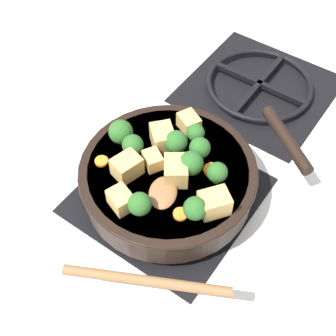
# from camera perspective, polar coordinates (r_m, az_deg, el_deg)

# --- Properties ---
(ground_plane) EXTENTS (2.40, 2.40, 0.00)m
(ground_plane) POSITION_cam_1_polar(r_m,az_deg,el_deg) (0.90, -0.00, -3.39)
(ground_plane) COLOR silver
(front_burner_grate) EXTENTS (0.31, 0.31, 0.03)m
(front_burner_grate) POSITION_cam_1_polar(r_m,az_deg,el_deg) (0.89, -0.00, -2.96)
(front_burner_grate) COLOR black
(front_burner_grate) RESTS_ON ground_plane
(rear_burner_grate) EXTENTS (0.31, 0.31, 0.03)m
(rear_burner_grate) POSITION_cam_1_polar(r_m,az_deg,el_deg) (1.10, 11.02, 9.74)
(rear_burner_grate) COLOR black
(rear_burner_grate) RESTS_ON ground_plane
(skillet_pan) EXTENTS (0.37, 0.41, 0.06)m
(skillet_pan) POSITION_cam_1_polar(r_m,az_deg,el_deg) (0.85, 0.13, -1.07)
(skillet_pan) COLOR black
(skillet_pan) RESTS_ON front_burner_grate
(wooden_spoon) EXTENTS (0.23, 0.25, 0.02)m
(wooden_spoon) POSITION_cam_1_polar(r_m,az_deg,el_deg) (0.74, -1.73, -8.95)
(wooden_spoon) COLOR brown
(wooden_spoon) RESTS_ON skillet_pan
(tofu_cube_center_large) EXTENTS (0.06, 0.06, 0.04)m
(tofu_cube_center_large) POSITION_cam_1_polar(r_m,az_deg,el_deg) (0.77, 5.66, -4.28)
(tofu_cube_center_large) COLOR tan
(tofu_cube_center_large) RESTS_ON skillet_pan
(tofu_cube_near_handle) EXTENTS (0.04, 0.04, 0.03)m
(tofu_cube_near_handle) POSITION_cam_1_polar(r_m,az_deg,el_deg) (0.82, -1.88, 0.97)
(tofu_cube_near_handle) COLOR tan
(tofu_cube_near_handle) RESTS_ON skillet_pan
(tofu_cube_east_chunk) EXTENTS (0.05, 0.05, 0.03)m
(tofu_cube_east_chunk) POSITION_cam_1_polar(r_m,az_deg,el_deg) (0.88, 2.55, 5.54)
(tofu_cube_east_chunk) COLOR tan
(tofu_cube_east_chunk) RESTS_ON skillet_pan
(tofu_cube_west_chunk) EXTENTS (0.06, 0.06, 0.04)m
(tofu_cube_west_chunk) POSITION_cam_1_polar(r_m,az_deg,el_deg) (0.80, 0.96, -0.34)
(tofu_cube_west_chunk) COLOR tan
(tofu_cube_west_chunk) RESTS_ON skillet_pan
(tofu_cube_back_piece) EXTENTS (0.05, 0.05, 0.03)m
(tofu_cube_back_piece) POSITION_cam_1_polar(r_m,az_deg,el_deg) (0.77, -5.77, -3.89)
(tofu_cube_back_piece) COLOR tan
(tofu_cube_back_piece) RESTS_ON skillet_pan
(tofu_cube_front_piece) EXTENTS (0.06, 0.06, 0.04)m
(tofu_cube_front_piece) POSITION_cam_1_polar(r_m,az_deg,el_deg) (0.85, -0.67, 3.73)
(tofu_cube_front_piece) COLOR tan
(tofu_cube_front_piece) RESTS_ON skillet_pan
(tofu_cube_mid_small) EXTENTS (0.05, 0.06, 0.04)m
(tofu_cube_mid_small) POSITION_cam_1_polar(r_m,az_deg,el_deg) (0.81, -5.04, 0.17)
(tofu_cube_mid_small) COLOR tan
(tofu_cube_mid_small) RESTS_ON skillet_pan
(broccoli_floret_near_spoon) EXTENTS (0.04, 0.04, 0.05)m
(broccoli_floret_near_spoon) POSITION_cam_1_polar(r_m,az_deg,el_deg) (0.80, 2.84, 0.56)
(broccoli_floret_near_spoon) COLOR #709956
(broccoli_floret_near_spoon) RESTS_ON skillet_pan
(broccoli_floret_center_top) EXTENTS (0.04, 0.04, 0.04)m
(broccoli_floret_center_top) POSITION_cam_1_polar(r_m,az_deg,el_deg) (0.80, 6.03, -0.56)
(broccoli_floret_center_top) COLOR #709956
(broccoli_floret_center_top) RESTS_ON skillet_pan
(broccoli_floret_east_rim) EXTENTS (0.04, 0.04, 0.05)m
(broccoli_floret_east_rim) POSITION_cam_1_polar(r_m,az_deg,el_deg) (0.83, 3.90, 2.44)
(broccoli_floret_east_rim) COLOR #709956
(broccoli_floret_east_rim) RESTS_ON skillet_pan
(broccoli_floret_west_rim) EXTENTS (0.04, 0.04, 0.05)m
(broccoli_floret_west_rim) POSITION_cam_1_polar(r_m,az_deg,el_deg) (0.83, -4.32, 2.80)
(broccoli_floret_west_rim) COLOR #709956
(broccoli_floret_west_rim) RESTS_ON skillet_pan
(broccoli_floret_north_edge) EXTENTS (0.04, 0.04, 0.05)m
(broccoli_floret_north_edge) POSITION_cam_1_polar(r_m,az_deg,el_deg) (0.85, -5.84, 4.33)
(broccoli_floret_north_edge) COLOR #709956
(broccoli_floret_north_edge) RESTS_ON skillet_pan
(broccoli_floret_south_cluster) EXTENTS (0.04, 0.04, 0.05)m
(broccoli_floret_south_cluster) POSITION_cam_1_polar(r_m,az_deg,el_deg) (0.83, 0.99, 3.18)
(broccoli_floret_south_cluster) COLOR #709956
(broccoli_floret_south_cluster) RESTS_ON skillet_pan
(broccoli_floret_mid_floret) EXTENTS (0.04, 0.04, 0.05)m
(broccoli_floret_mid_floret) POSITION_cam_1_polar(r_m,az_deg,el_deg) (0.75, 3.34, -4.97)
(broccoli_floret_mid_floret) COLOR #709956
(broccoli_floret_mid_floret) RESTS_ON skillet_pan
(broccoli_floret_small_inner) EXTENTS (0.03, 0.03, 0.04)m
(broccoli_floret_small_inner) POSITION_cam_1_polar(r_m,az_deg,el_deg) (0.85, 3.37, 4.26)
(broccoli_floret_small_inner) COLOR #709956
(broccoli_floret_small_inner) RESTS_ON skillet_pan
(broccoli_floret_tall_stem) EXTENTS (0.04, 0.04, 0.05)m
(broccoli_floret_tall_stem) POSITION_cam_1_polar(r_m,az_deg,el_deg) (0.75, -3.48, -4.43)
(broccoli_floret_tall_stem) COLOR #709956
(broccoli_floret_tall_stem) RESTS_ON skillet_pan
(carrot_slice_orange_thin) EXTENTS (0.02, 0.02, 0.01)m
(carrot_slice_orange_thin) POSITION_cam_1_polar(r_m,az_deg,el_deg) (0.84, -8.11, 0.83)
(carrot_slice_orange_thin) COLOR orange
(carrot_slice_orange_thin) RESTS_ON skillet_pan
(carrot_slice_near_center) EXTENTS (0.03, 0.03, 0.01)m
(carrot_slice_near_center) POSITION_cam_1_polar(r_m,az_deg,el_deg) (0.83, 5.38, -0.24)
(carrot_slice_near_center) COLOR orange
(carrot_slice_near_center) RESTS_ON skillet_pan
(carrot_slice_edge_slice) EXTENTS (0.02, 0.02, 0.01)m
(carrot_slice_edge_slice) POSITION_cam_1_polar(r_m,az_deg,el_deg) (0.77, 1.54, -5.64)
(carrot_slice_edge_slice) COLOR orange
(carrot_slice_edge_slice) RESTS_ON skillet_pan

